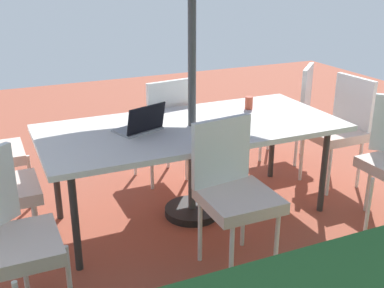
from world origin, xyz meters
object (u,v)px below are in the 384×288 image
Objects in this scene: chair_west at (339,126)px; cup at (249,103)px; dining_table at (192,131)px; chair_north at (234,188)px; laptop at (141,126)px; chair_south at (163,124)px; chair_southwest at (290,107)px; chair_northeast at (6,234)px.

cup is at bearing -105.95° from chair_west.
dining_table is at bearing -92.85° from chair_west.
dining_table is 0.72m from chair_north.
chair_north is 0.85m from laptop.
laptop is (0.43, 0.70, 0.26)m from chair_south.
cup is (-0.58, 0.51, 0.26)m from chair_south.
chair_southwest reaches higher than dining_table.
chair_north is at bearing 98.37° from laptop.
chair_north is at bearing 80.72° from chair_south.
chair_south is at bearing -45.18° from chair_southwest.
chair_south reaches higher than cup.
chair_southwest is at bearing 37.39° from chair_north.
chair_southwest is 9.27× the size of cup.
chair_northeast and chair_south have the same top height.
chair_north is (-1.38, 0.00, 0.00)m from chair_northeast.
chair_north is (0.02, 0.70, -0.16)m from dining_table.
chair_north is 2.55× the size of laptop.
chair_northeast is at bearing 172.78° from chair_north.
chair_north is (0.05, 1.42, 0.00)m from chair_south.
chair_southwest is 1.37m from chair_south.
chair_south and chair_north have the same top height.
chair_northeast is (1.41, 0.70, -0.16)m from dining_table.
dining_table is at bearing 80.34° from chair_south.
chair_south is (-0.03, -0.71, -0.16)m from dining_table.
laptop is 1.03m from cup.
chair_south is 0.82m from cup.
chair_west is 9.27× the size of cup.
chair_south is at bearing 7.47° from chair_northeast.
cup is at bearing 47.83° from chair_north.
laptop is at bearing 51.05° from chair_south.
dining_table is 2.32× the size of chair_northeast.
chair_northeast is 2.95m from chair_west.
chair_southwest is 0.67m from chair_west.
dining_table is at bearing 18.33° from cup.
laptop is (1.80, 0.68, 0.26)m from chair_southwest.
dining_table is 2.32× the size of chair_north.
cup is at bearing -161.67° from dining_table.
dining_table is 1.46m from chair_west.
laptop is at bearing 10.55° from cup.
chair_south is (-1.44, -1.41, 0.00)m from chair_northeast.
laptop is (1.85, 0.01, 0.26)m from chair_west.
chair_north is (1.47, 0.73, 0.00)m from chair_west.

